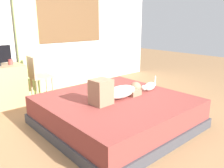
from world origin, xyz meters
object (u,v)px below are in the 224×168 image
cat (149,86)px  chair_by_desk (37,75)px  person_lying (116,91)px  cup (11,62)px  bed (116,112)px

cat → chair_by_desk: bearing=117.8°
cat → person_lying: bearing=176.3°
cup → chair_by_desk: (0.43, -0.12, -0.28)m
cat → chair_by_desk: 2.16m
bed → chair_by_desk: size_ratio=2.29×
person_lying → cup: bearing=111.0°
bed → chair_by_desk: 1.89m
bed → chair_by_desk: bearing=101.3°
bed → person_lying: 0.33m
cup → person_lying: bearing=-69.0°
bed → cup: 2.18m
cat → chair_by_desk: (-1.01, 1.91, 0.02)m
person_lying → chair_by_desk: (-0.33, 1.86, -0.03)m
cat → bed: bearing=173.2°
bed → person_lying: size_ratio=2.09×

